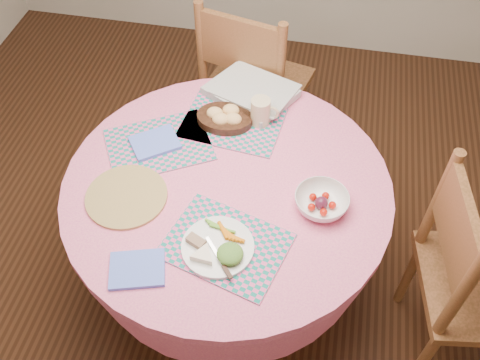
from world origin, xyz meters
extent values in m
plane|color=#331C0F|center=(0.00, 0.00, 0.00)|extent=(4.00, 4.00, 0.00)
cylinder|color=pink|center=(0.00, 0.00, 0.73)|extent=(1.24, 1.24, 0.04)
cone|color=pink|center=(0.00, 0.00, 0.56)|extent=(1.24, 1.24, 0.30)
cylinder|color=black|center=(0.00, 0.00, 0.22)|extent=(0.14, 0.14, 0.44)
cylinder|color=black|center=(0.00, 0.00, 0.03)|extent=(0.56, 0.56, 0.06)
cylinder|color=brown|center=(0.85, -0.31, 0.24)|extent=(0.05, 0.05, 0.48)
cylinder|color=brown|center=(0.79, 0.07, 0.24)|extent=(0.05, 0.05, 0.48)
cylinder|color=brown|center=(0.83, -0.31, 0.74)|extent=(0.05, 0.05, 0.53)
cylinder|color=brown|center=(0.77, 0.07, 0.74)|extent=(0.05, 0.05, 0.53)
cube|color=brown|center=(0.80, -0.12, 0.85)|extent=(0.09, 0.38, 0.25)
cube|color=brown|center=(-0.04, 0.89, 0.49)|extent=(0.57, 0.56, 0.04)
cylinder|color=brown|center=(0.20, 1.02, 0.25)|extent=(0.05, 0.05, 0.49)
cylinder|color=brown|center=(-0.19, 1.11, 0.25)|extent=(0.05, 0.05, 0.49)
cylinder|color=brown|center=(0.11, 0.66, 0.25)|extent=(0.05, 0.05, 0.49)
cylinder|color=brown|center=(-0.27, 0.75, 0.25)|extent=(0.05, 0.05, 0.49)
cylinder|color=brown|center=(0.10, 0.64, 0.76)|extent=(0.05, 0.05, 0.54)
cylinder|color=brown|center=(-0.28, 0.73, 0.76)|extent=(0.05, 0.05, 0.54)
cube|color=brown|center=(-0.09, 0.69, 0.87)|extent=(0.39, 0.12, 0.26)
cube|color=#168074|center=(0.05, -0.27, 0.75)|extent=(0.47, 0.40, 0.01)
cube|color=#168074|center=(-0.31, 0.14, 0.75)|extent=(0.50, 0.46, 0.01)
cube|color=#168074|center=(-0.05, 0.32, 0.75)|extent=(0.43, 0.34, 0.01)
cylinder|color=olive|center=(-0.35, -0.14, 0.76)|extent=(0.30, 0.30, 0.01)
cube|color=#5B76EA|center=(-0.21, -0.42, 0.76)|extent=(0.21, 0.19, 0.01)
cube|color=#5B76EA|center=(-0.32, 0.14, 0.76)|extent=(0.23, 0.22, 0.01)
cylinder|color=white|center=(0.03, -0.29, 0.76)|extent=(0.25, 0.25, 0.01)
ellipsoid|color=#2B6322|center=(0.09, -0.30, 0.79)|extent=(0.12, 0.12, 0.04)
cylinder|color=#FFECCC|center=(0.02, -0.35, 0.78)|extent=(0.10, 0.10, 0.02)
cube|color=brown|center=(-0.03, -0.32, 0.78)|extent=(0.07, 0.06, 0.02)
cube|color=silver|center=(0.05, -0.32, 0.77)|extent=(0.11, 0.12, 0.00)
cylinder|color=black|center=(-0.08, 0.32, 0.77)|extent=(0.23, 0.23, 0.03)
ellipsoid|color=#F0BB7B|center=(-0.12, 0.32, 0.81)|extent=(0.07, 0.06, 0.05)
ellipsoid|color=#F0BB7B|center=(-0.06, 0.35, 0.81)|extent=(0.07, 0.06, 0.05)
ellipsoid|color=#F0BB7B|center=(-0.04, 0.30, 0.81)|extent=(0.07, 0.06, 0.05)
ellipsoid|color=#F0BB7B|center=(-0.09, 0.29, 0.81)|extent=(0.07, 0.06, 0.05)
cylinder|color=beige|center=(0.07, 0.34, 0.81)|extent=(0.08, 0.08, 0.12)
torus|color=beige|center=(0.11, 0.34, 0.81)|extent=(0.07, 0.01, 0.07)
imported|color=white|center=(0.36, -0.04, 0.78)|extent=(0.25, 0.25, 0.06)
sphere|color=red|center=(0.40, -0.04, 0.77)|extent=(0.03, 0.03, 0.03)
sphere|color=red|center=(0.37, -0.01, 0.77)|extent=(0.03, 0.03, 0.03)
sphere|color=red|center=(0.32, -0.02, 0.77)|extent=(0.03, 0.03, 0.03)
sphere|color=red|center=(0.32, -0.07, 0.77)|extent=(0.03, 0.03, 0.03)
sphere|color=red|center=(0.37, -0.08, 0.77)|extent=(0.03, 0.03, 0.03)
sphere|color=#4D162A|center=(0.36, -0.04, 0.78)|extent=(0.05, 0.05, 0.05)
cube|color=silver|center=(0.00, 0.50, 0.77)|extent=(0.43, 0.40, 0.03)
cube|color=silver|center=(0.02, 0.50, 0.80)|extent=(0.39, 0.35, 0.01)
camera|label=1|loc=(0.30, -1.25, 2.29)|focal=40.00mm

